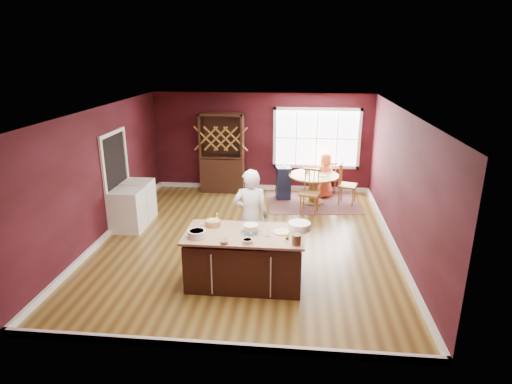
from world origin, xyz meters
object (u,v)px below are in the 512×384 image
chair_south (310,192)px  washer (128,210)px  high_chair (283,182)px  chair_north (328,178)px  chair_east (348,184)px  layer_cake (251,229)px  toddler (285,168)px  baker (251,216)px  kitchen_island (245,259)px  dryer (139,200)px  dining_table (314,183)px  seated_woman (325,175)px  hutch (222,153)px

chair_south → washer: 4.21m
high_chair → washer: (-3.28, -2.44, 0.01)m
chair_north → chair_east: bearing=102.9°
layer_cake → toddler: size_ratio=1.31×
layer_cake → chair_north: layer_cake is taller
high_chair → chair_south: bearing=-67.0°
baker → chair_north: 4.49m
chair_east → baker: bearing=164.0°
chair_north → chair_south: bearing=53.0°
washer → kitchen_island: bearing=-35.3°
layer_cake → chair_north: (1.57, 4.93, -0.52)m
chair_north → washer: (-4.48, -2.97, -0.00)m
washer → dryer: bearing=90.0°
chair_east → chair_south: 1.24m
high_chair → toddler: (0.04, 0.11, 0.36)m
dining_table → chair_south: (-0.12, -0.75, 0.01)m
kitchen_island → seated_woman: size_ratio=1.63×
seated_woman → hutch: bearing=-37.5°
washer → dryer: (0.00, 0.64, 0.00)m
chair_east → washer: chair_east is taller
baker → high_chair: bearing=-101.5°
kitchen_island → hutch: bearing=104.1°
chair_east → hutch: 3.48m
chair_east → chair_north: 0.89m
chair_east → washer: (-4.94, -2.20, -0.08)m
dining_table → layer_cake: bearing=-105.6°
chair_north → toddler: (-1.16, -0.42, 0.35)m
baker → seated_woman: (1.56, 3.87, -0.29)m
seated_woman → chair_east: bearing=106.8°
kitchen_island → chair_east: size_ratio=1.82×
chair_east → hutch: bearing=93.6°
chair_south → high_chair: 1.20m
kitchen_island → washer: (-2.81, 1.99, 0.02)m
baker → chair_east: (2.11, 3.39, -0.35)m
chair_east → chair_south: size_ratio=1.00×
chair_south → hutch: (-2.38, 1.49, 0.55)m
seated_woman → washer: bearing=-0.8°
kitchen_island → dryer: 3.85m
dining_table → chair_south: 0.76m
washer → dryer: dryer is taller
dining_table → seated_woman: 0.58m
toddler → dining_table: bearing=-25.0°
baker → hutch: (-1.25, 4.13, 0.20)m
toddler → chair_south: bearing=-60.1°
chair_south → hutch: 2.86m
baker → dryer: size_ratio=1.93×
high_chair → washer: bearing=-154.5°
kitchen_island → seated_woman: 4.94m
high_chair → hutch: (-1.71, 0.50, 0.64)m
dining_table → chair_north: chair_north is taller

